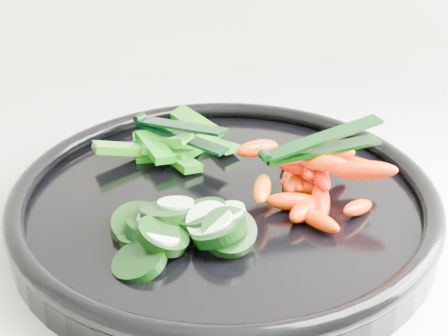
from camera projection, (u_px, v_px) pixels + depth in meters
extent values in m
cube|color=silver|center=(12.00, 213.00, 0.60)|extent=(2.02, 0.62, 0.03)
cylinder|color=black|center=(224.00, 210.00, 0.56)|extent=(0.44, 0.44, 0.02)
torus|color=black|center=(224.00, 192.00, 0.55)|extent=(0.44, 0.44, 0.02)
cylinder|color=black|center=(139.00, 261.00, 0.46)|extent=(0.06, 0.06, 0.03)
cylinder|color=beige|center=(146.00, 260.00, 0.46)|extent=(0.04, 0.04, 0.02)
cylinder|color=black|center=(152.00, 232.00, 0.50)|extent=(0.06, 0.06, 0.03)
cylinder|color=beige|center=(163.00, 231.00, 0.50)|extent=(0.04, 0.04, 0.02)
cylinder|color=black|center=(140.00, 226.00, 0.50)|extent=(0.05, 0.05, 0.03)
cylinder|color=beige|center=(156.00, 224.00, 0.50)|extent=(0.04, 0.04, 0.02)
cylinder|color=black|center=(143.00, 233.00, 0.49)|extent=(0.06, 0.06, 0.01)
cylinder|color=#D6F8C6|center=(144.00, 227.00, 0.50)|extent=(0.04, 0.04, 0.01)
cylinder|color=black|center=(156.00, 227.00, 0.50)|extent=(0.04, 0.04, 0.01)
cylinder|color=#B1CEA5|center=(156.00, 238.00, 0.49)|extent=(0.04, 0.04, 0.01)
cylinder|color=black|center=(139.00, 226.00, 0.50)|extent=(0.06, 0.06, 0.03)
cylinder|color=beige|center=(139.00, 232.00, 0.50)|extent=(0.04, 0.04, 0.02)
cylinder|color=black|center=(220.00, 231.00, 0.48)|extent=(0.06, 0.06, 0.03)
cylinder|color=#CDF0C0|center=(212.00, 225.00, 0.49)|extent=(0.05, 0.05, 0.03)
cylinder|color=black|center=(166.00, 213.00, 0.50)|extent=(0.05, 0.05, 0.02)
cylinder|color=#D2F0C0|center=(176.00, 206.00, 0.51)|extent=(0.04, 0.04, 0.02)
cylinder|color=black|center=(163.00, 236.00, 0.47)|extent=(0.06, 0.06, 0.03)
cylinder|color=beige|center=(161.00, 239.00, 0.47)|extent=(0.03, 0.03, 0.02)
cylinder|color=black|center=(229.00, 232.00, 0.48)|extent=(0.06, 0.06, 0.03)
cylinder|color=#D4F3C2|center=(209.00, 222.00, 0.49)|extent=(0.04, 0.04, 0.03)
cylinder|color=black|center=(201.00, 215.00, 0.50)|extent=(0.05, 0.05, 0.02)
cylinder|color=beige|center=(224.00, 217.00, 0.50)|extent=(0.05, 0.05, 0.02)
ellipsoid|color=#F81700|center=(320.00, 201.00, 0.53)|extent=(0.03, 0.05, 0.03)
ellipsoid|color=#EF2100|center=(294.00, 202.00, 0.53)|extent=(0.05, 0.03, 0.02)
ellipsoid|color=#ED4100|center=(318.00, 220.00, 0.50)|extent=(0.04, 0.04, 0.02)
ellipsoid|color=#DF4800|center=(293.00, 181.00, 0.56)|extent=(0.02, 0.05, 0.03)
ellipsoid|color=#ED5C00|center=(358.00, 208.00, 0.52)|extent=(0.04, 0.03, 0.02)
ellipsoid|color=#FD1100|center=(294.00, 182.00, 0.56)|extent=(0.04, 0.05, 0.02)
ellipsoid|color=#E54E00|center=(304.00, 210.00, 0.52)|extent=(0.05, 0.04, 0.02)
ellipsoid|color=#F52E00|center=(302.00, 186.00, 0.55)|extent=(0.04, 0.03, 0.02)
ellipsoid|color=#F11C00|center=(320.00, 163.00, 0.59)|extent=(0.04, 0.05, 0.02)
ellipsoid|color=#F56000|center=(292.00, 156.00, 0.60)|extent=(0.04, 0.04, 0.02)
ellipsoid|color=#FF5D00|center=(262.00, 188.00, 0.52)|extent=(0.03, 0.05, 0.02)
ellipsoid|color=#FF2B00|center=(332.00, 161.00, 0.56)|extent=(0.06, 0.05, 0.03)
ellipsoid|color=red|center=(311.00, 168.00, 0.55)|extent=(0.04, 0.05, 0.02)
ellipsoid|color=#EA0E00|center=(319.00, 174.00, 0.54)|extent=(0.02, 0.05, 0.02)
ellipsoid|color=#F82F00|center=(305.00, 168.00, 0.55)|extent=(0.05, 0.02, 0.03)
ellipsoid|color=#F03000|center=(355.00, 166.00, 0.55)|extent=(0.06, 0.03, 0.02)
ellipsoid|color=#DF4C00|center=(331.00, 153.00, 0.55)|extent=(0.04, 0.03, 0.02)
ellipsoid|color=#F04F00|center=(258.00, 148.00, 0.55)|extent=(0.05, 0.03, 0.02)
ellipsoid|color=#FF4B00|center=(325.00, 163.00, 0.53)|extent=(0.04, 0.03, 0.02)
ellipsoid|color=red|center=(364.00, 170.00, 0.52)|extent=(0.06, 0.04, 0.03)
cube|color=#0E6609|center=(190.00, 150.00, 0.62)|extent=(0.05, 0.06, 0.02)
cube|color=#1F710A|center=(181.00, 147.00, 0.63)|extent=(0.06, 0.03, 0.03)
cube|color=#09670E|center=(217.00, 145.00, 0.63)|extent=(0.04, 0.06, 0.02)
cube|color=#11690A|center=(182.00, 162.00, 0.60)|extent=(0.03, 0.05, 0.02)
cube|color=#146609|center=(189.00, 149.00, 0.62)|extent=(0.06, 0.04, 0.02)
cube|color=#0F740B|center=(145.00, 147.00, 0.63)|extent=(0.02, 0.06, 0.01)
cube|color=#0A7110|center=(161.00, 146.00, 0.63)|extent=(0.05, 0.07, 0.03)
cube|color=#26740B|center=(164.00, 141.00, 0.62)|extent=(0.06, 0.06, 0.03)
cube|color=#0F6609|center=(122.00, 149.00, 0.60)|extent=(0.06, 0.03, 0.02)
cube|color=#0B6C0A|center=(154.00, 146.00, 0.61)|extent=(0.03, 0.07, 0.01)
cube|color=#266E0A|center=(196.00, 124.00, 0.65)|extent=(0.05, 0.06, 0.02)
cylinder|color=black|center=(265.00, 156.00, 0.52)|extent=(0.01, 0.01, 0.01)
cube|color=black|center=(323.00, 150.00, 0.54)|extent=(0.11, 0.03, 0.00)
cube|color=black|center=(324.00, 138.00, 0.53)|extent=(0.11, 0.03, 0.02)
cylinder|color=black|center=(140.00, 118.00, 0.64)|extent=(0.01, 0.01, 0.01)
cube|color=black|center=(180.00, 136.00, 0.61)|extent=(0.08, 0.10, 0.00)
cube|color=black|center=(180.00, 126.00, 0.61)|extent=(0.08, 0.10, 0.02)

